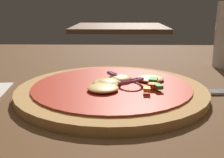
% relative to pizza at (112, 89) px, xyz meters
% --- Properties ---
extents(dining_table, '(1.11, 1.06, 0.03)m').
position_rel_pizza_xyz_m(dining_table, '(0.00, 0.03, -0.02)').
color(dining_table, brown).
rests_on(dining_table, ground).
extents(pizza, '(0.30, 0.30, 0.03)m').
position_rel_pizza_xyz_m(pizza, '(0.00, 0.00, 0.00)').
color(pizza, tan).
rests_on(pizza, dining_table).
extents(background_table, '(0.62, 0.61, 0.03)m').
position_rel_pizza_xyz_m(background_table, '(0.01, 1.51, -0.02)').
color(background_table, brown).
rests_on(background_table, ground).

